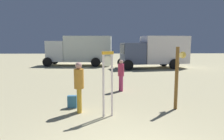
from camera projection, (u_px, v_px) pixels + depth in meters
The scene contains 7 objects.
standing_clock at pixel (108, 78), 6.70m from camera, with size 0.38×0.22×2.14m.
arrow_sign at pixel (179, 67), 7.65m from camera, with size 0.69×0.86×2.26m.
person_near_clock at pixel (79, 85), 7.14m from camera, with size 0.34×0.34×1.75m.
backpack at pixel (72, 102), 7.73m from camera, with size 0.34×0.21×0.46m.
person_distant at pixel (121, 74), 10.28m from camera, with size 0.30×0.30×1.57m.
box_truck_near at pixel (156, 51), 19.38m from camera, with size 6.57×3.24×2.96m.
box_truck_far at pixel (81, 49), 21.49m from camera, with size 6.87×2.92×3.02m.
Camera 1 is at (-0.44, -3.79, 2.43)m, focal length 33.44 mm.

